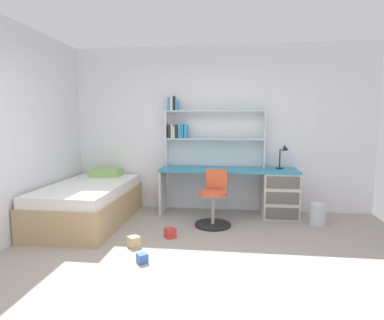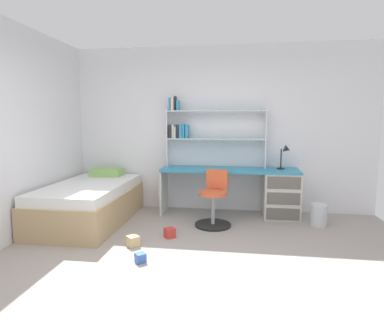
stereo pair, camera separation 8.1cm
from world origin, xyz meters
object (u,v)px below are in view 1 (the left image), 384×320
desk_lamp (284,153)px  toy_block_blue_2 (142,258)px  desk (265,190)px  bookshelf_hutch (199,127)px  waste_bin (318,214)px  swivel_chair (214,204)px  bed_platform (89,203)px  toy_block_red_1 (170,233)px  toy_block_natural_0 (134,242)px

desk_lamp → toy_block_blue_2: desk_lamp is taller
desk_lamp → toy_block_blue_2: 2.76m
desk → toy_block_blue_2: desk is taller
bookshelf_hutch → waste_bin: 2.23m
swivel_chair → waste_bin: 1.51m
desk → waste_bin: (0.71, -0.37, -0.26)m
bookshelf_hutch → swivel_chair: bookshelf_hutch is taller
bed_platform → swivel_chair: bearing=3.0°
desk_lamp → toy_block_red_1: size_ratio=3.12×
waste_bin → toy_block_blue_2: (-2.18, -1.50, -0.11)m
bookshelf_hutch → bed_platform: (-1.56, -0.80, -1.10)m
desk → bookshelf_hutch: bookshelf_hutch is taller
bed_platform → toy_block_blue_2: bed_platform is taller
desk → bookshelf_hutch: 1.45m
toy_block_blue_2 → waste_bin: bearing=34.5°
swivel_chair → toy_block_blue_2: bearing=-117.5°
toy_block_blue_2 → toy_block_natural_0: bearing=118.1°
waste_bin → toy_block_blue_2: 2.65m
desk → toy_block_red_1: (-1.31, -1.12, -0.36)m
desk → toy_block_natural_0: desk is taller
bed_platform → bookshelf_hutch: bearing=27.2°
bookshelf_hutch → waste_bin: bearing=-16.5°
bed_platform → toy_block_red_1: size_ratio=15.23×
toy_block_blue_2 → toy_block_red_1: bearing=78.1°
waste_bin → toy_block_natural_0: (-2.40, -1.09, -0.10)m
bed_platform → toy_block_blue_2: size_ratio=18.73×
desk → toy_block_red_1: desk is taller
swivel_chair → toy_block_red_1: swivel_chair is taller
waste_bin → toy_block_natural_0: waste_bin is taller
waste_bin → bed_platform: bearing=-175.2°
toy_block_red_1 → toy_block_blue_2: size_ratio=1.23×
desk_lamp → toy_block_red_1: bearing=-144.0°
toy_block_natural_0 → toy_block_blue_2: bearing=-61.9°
toy_block_natural_0 → waste_bin: bearing=24.5°
desk_lamp → swivel_chair: (-1.06, -0.59, -0.69)m
bed_platform → toy_block_blue_2: 1.70m
swivel_chair → toy_block_natural_0: bearing=-134.8°
bookshelf_hutch → toy_block_natural_0: size_ratio=12.76×
bed_platform → toy_block_blue_2: bearing=-46.6°
toy_block_natural_0 → desk_lamp: bearing=37.3°
swivel_chair → bed_platform: size_ratio=0.43×
bookshelf_hutch → toy_block_blue_2: (-0.41, -2.03, -1.35)m
bookshelf_hutch → toy_block_red_1: 1.86m
desk → swivel_chair: size_ratio=2.71×
toy_block_red_1 → toy_block_natural_0: bearing=-137.7°
bed_platform → waste_bin: bed_platform is taller
bed_platform → toy_block_natural_0: size_ratio=14.93×
swivel_chair → toy_block_blue_2: (-0.69, -1.32, -0.27)m
bed_platform → toy_block_red_1: (1.31, -0.47, -0.23)m
bookshelf_hutch → desk_lamp: bookshelf_hutch is taller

